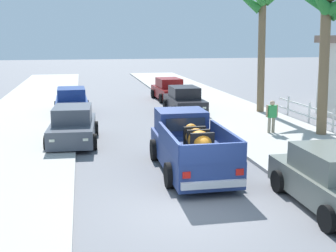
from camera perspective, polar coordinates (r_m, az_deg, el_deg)
ground_plane at (r=11.20m, az=3.58°, el=-11.07°), size 160.00×160.00×0.00m
sidewalk_left at (r=22.57m, az=-18.88°, el=0.17°), size 5.31×60.00×0.12m
sidewalk_right at (r=23.91m, az=9.38°, el=1.27°), size 5.31×60.00×0.12m
curb_left at (r=22.44m, az=-15.71°, el=0.28°), size 0.16×60.00×0.10m
curb_right at (r=23.50m, az=6.52°, el=1.15°), size 0.16×60.00×0.10m
pickup_truck at (r=14.13m, az=2.96°, el=-2.72°), size 2.28×5.24×1.80m
car_left_near at (r=25.02m, az=-12.80°, el=3.11°), size 2.12×4.30×1.54m
car_right_near at (r=30.31m, az=0.16°, el=4.87°), size 2.19×4.33×1.54m
car_left_mid at (r=25.11m, az=2.22°, el=3.43°), size 2.05×4.27×1.54m
car_right_mid at (r=11.87m, az=21.31°, el=-6.88°), size 2.08×4.28×1.54m
car_left_far at (r=18.28m, az=-12.64°, el=0.01°), size 2.21×4.34×1.54m
palm_tree_right_fore at (r=25.25m, az=12.45°, el=15.02°), size 3.58×3.56×7.43m
palm_tree_left_mid at (r=19.93m, az=20.94°, el=13.47°), size 3.67×3.59×6.61m
pedestrian at (r=19.70m, az=13.76°, el=1.39°), size 0.57×0.23×1.59m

